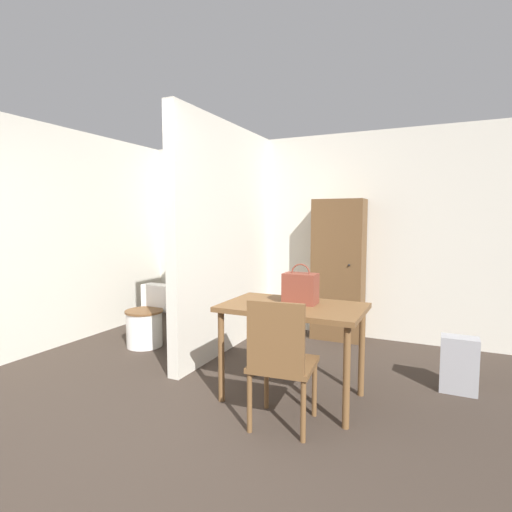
# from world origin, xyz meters

# --- Properties ---
(ground_plane) EXTENTS (16.00, 16.00, 0.00)m
(ground_plane) POSITION_xyz_m (0.00, 0.00, 0.00)
(ground_plane) COLOR #382D26
(wall_back) EXTENTS (5.40, 0.12, 2.50)m
(wall_back) POSITION_xyz_m (0.00, 3.40, 1.25)
(wall_back) COLOR beige
(wall_back) RESTS_ON ground_plane
(wall_left) EXTENTS (0.12, 4.34, 2.50)m
(wall_left) POSITION_xyz_m (-2.26, 1.67, 1.25)
(wall_left) COLOR beige
(wall_left) RESTS_ON ground_plane
(partition_wall) EXTENTS (0.12, 2.07, 2.50)m
(partition_wall) POSITION_xyz_m (-0.44, 2.31, 1.25)
(partition_wall) COLOR beige
(partition_wall) RESTS_ON ground_plane
(dining_table) EXTENTS (1.12, 0.69, 0.77)m
(dining_table) POSITION_xyz_m (0.68, 1.37, 0.68)
(dining_table) COLOR brown
(dining_table) RESTS_ON ground_plane
(wooden_chair) EXTENTS (0.47, 0.47, 0.92)m
(wooden_chair) POSITION_xyz_m (0.77, 0.89, 0.50)
(wooden_chair) COLOR brown
(wooden_chair) RESTS_ON ground_plane
(toilet) EXTENTS (0.43, 0.57, 0.67)m
(toilet) POSITION_xyz_m (-1.32, 1.99, 0.28)
(toilet) COLOR white
(toilet) RESTS_ON ground_plane
(handbag) EXTENTS (0.27, 0.17, 0.33)m
(handbag) POSITION_xyz_m (0.72, 1.45, 0.90)
(handbag) COLOR brown
(handbag) RESTS_ON dining_table
(wooden_cabinet) EXTENTS (0.60, 0.36, 1.69)m
(wooden_cabinet) POSITION_xyz_m (0.62, 3.16, 0.85)
(wooden_cabinet) COLOR brown
(wooden_cabinet) RESTS_ON ground_plane
(space_heater) EXTENTS (0.29, 0.17, 0.48)m
(space_heater) POSITION_xyz_m (1.91, 2.07, 0.24)
(space_heater) COLOR #9E9EA3
(space_heater) RESTS_ON ground_plane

